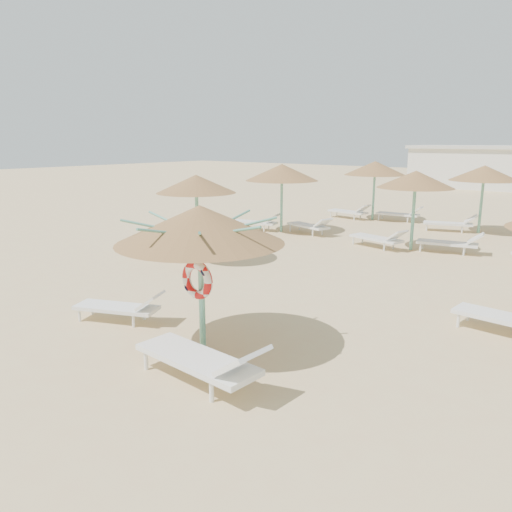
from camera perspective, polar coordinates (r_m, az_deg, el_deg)
The scene contains 6 objects.
ground at distance 9.37m, azimuth -5.03°, elevation -9.85°, with size 120.00×120.00×0.00m, color #CDB57D.
main_palapa at distance 8.48m, azimuth -6.43°, elevation 3.50°, with size 2.88×2.88×2.59m.
lounger_main_a at distance 10.61m, azimuth -15.07°, elevation -5.61°, with size 1.93×1.25×0.68m.
lounger_main_b at distance 7.75m, azimuth -6.02°, elevation -11.69°, with size 2.37×0.82×0.85m.
palapa_field at distance 17.21m, azimuth 22.08°, elevation 7.72°, with size 18.74×13.92×2.73m.
service_hut at distance 42.94m, azimuth 22.94°, elevation 9.41°, with size 8.40×4.40×3.25m.
Camera 1 is at (6.03, -6.18, 3.64)m, focal length 35.00 mm.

